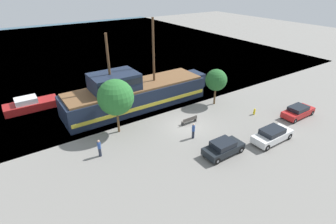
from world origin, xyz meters
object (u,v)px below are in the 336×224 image
(moored_boat_dockside, at_px, (31,105))
(parked_car_curb_mid, at_px, (272,135))
(parked_car_curb_rear, at_px, (298,111))
(pedestrian_walking_near, at_px, (99,148))
(pirate_ship, at_px, (134,93))
(fire_hydrant, at_px, (254,111))
(bench_promenade_east, at_px, (189,120))
(pedestrian_walking_far, at_px, (193,131))
(parked_car_curb_front, at_px, (223,148))

(moored_boat_dockside, xyz_separation_m, parked_car_curb_mid, (19.08, -21.69, 0.12))
(parked_car_curb_rear, bearing_deg, pedestrian_walking_near, 165.68)
(pirate_ship, bearing_deg, parked_car_curb_mid, -62.65)
(pirate_ship, xyz_separation_m, parked_car_curb_mid, (7.77, -15.03, -1.08))
(moored_boat_dockside, xyz_separation_m, fire_hydrant, (22.37, -16.78, -0.22))
(pirate_ship, bearing_deg, moored_boat_dockside, 149.48)
(pirate_ship, bearing_deg, bench_promenade_east, -67.40)
(pirate_ship, distance_m, fire_hydrant, 15.06)
(bench_promenade_east, bearing_deg, pirate_ship, 112.60)
(pirate_ship, relative_size, pedestrian_walking_near, 11.14)
(parked_car_curb_mid, bearing_deg, fire_hydrant, 56.19)
(fire_hydrant, bearing_deg, pedestrian_walking_near, 172.47)
(pirate_ship, relative_size, parked_car_curb_rear, 4.46)
(parked_car_curb_rear, bearing_deg, bench_promenade_east, 153.29)
(pedestrian_walking_far, bearing_deg, parked_car_curb_front, -81.27)
(moored_boat_dockside, distance_m, parked_car_curb_front, 24.50)
(parked_car_curb_rear, xyz_separation_m, pedestrian_walking_near, (-22.52, 5.75, 0.21))
(parked_car_curb_rear, height_order, pedestrian_walking_near, pedestrian_walking_near)
(moored_boat_dockside, distance_m, bench_promenade_east, 20.18)
(fire_hydrant, bearing_deg, parked_car_curb_mid, -123.81)
(bench_promenade_east, relative_size, pedestrian_walking_far, 1.13)
(pirate_ship, distance_m, moored_boat_dockside, 13.18)
(pedestrian_walking_near, bearing_deg, parked_car_curb_front, -32.42)
(moored_boat_dockside, relative_size, parked_car_curb_front, 1.57)
(pedestrian_walking_near, bearing_deg, pirate_ship, 45.02)
(parked_car_curb_front, xyz_separation_m, bench_promenade_east, (0.99, 6.37, -0.27))
(parked_car_curb_front, xyz_separation_m, parked_car_curb_mid, (5.66, -1.19, 0.04))
(parked_car_curb_front, bearing_deg, pedestrian_walking_far, 98.73)
(parked_car_curb_front, height_order, bench_promenade_east, parked_car_curb_front)
(fire_hydrant, bearing_deg, pirate_ship, 137.58)
(pedestrian_walking_near, distance_m, pedestrian_walking_far, 9.49)
(bench_promenade_east, bearing_deg, parked_car_curb_front, -98.80)
(fire_hydrant, relative_size, pedestrian_walking_near, 0.43)
(pirate_ship, relative_size, parked_car_curb_front, 4.87)
(moored_boat_dockside, bearing_deg, fire_hydrant, -36.87)
(bench_promenade_east, bearing_deg, parked_car_curb_rear, -26.71)
(pedestrian_walking_far, bearing_deg, pedestrian_walking_near, 165.14)
(parked_car_curb_front, relative_size, fire_hydrant, 5.27)
(parked_car_curb_front, distance_m, pedestrian_walking_near, 11.56)
(parked_car_curb_mid, distance_m, pedestrian_walking_far, 7.96)
(pirate_ship, height_order, pedestrian_walking_near, pirate_ship)
(pirate_ship, bearing_deg, pedestrian_walking_far, -81.30)
(parked_car_curb_front, bearing_deg, moored_boat_dockside, 123.22)
(parked_car_curb_rear, relative_size, pedestrian_walking_far, 2.54)
(parked_car_curb_front, relative_size, parked_car_curb_mid, 0.88)
(pirate_ship, distance_m, pedestrian_walking_near, 10.84)
(bench_promenade_east, xyz_separation_m, pedestrian_walking_near, (-10.74, -0.18, 0.45))
(parked_car_curb_mid, relative_size, bench_promenade_east, 2.36)
(parked_car_curb_front, distance_m, bench_promenade_east, 6.46)
(pirate_ship, height_order, moored_boat_dockside, pirate_ship)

